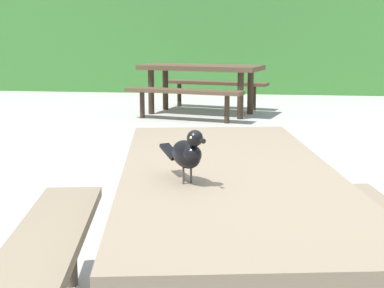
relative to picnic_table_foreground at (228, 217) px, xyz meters
The scene contains 4 objects.
hedge_wall 10.40m from the picnic_table_foreground, 88.82° to the left, with size 28.00×2.15×2.20m, color #428438.
picnic_table_foreground is the anchor object (origin of this frame).
bird_grackle 0.38m from the picnic_table_foreground, 117.98° to the right, with size 0.19×0.25×0.18m.
picnic_table_mid_left 6.51m from the picnic_table_foreground, 97.26° to the left, with size 2.06×2.04×0.74m.
Camera 1 is at (-0.10, -1.85, 1.22)m, focal length 52.58 mm.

